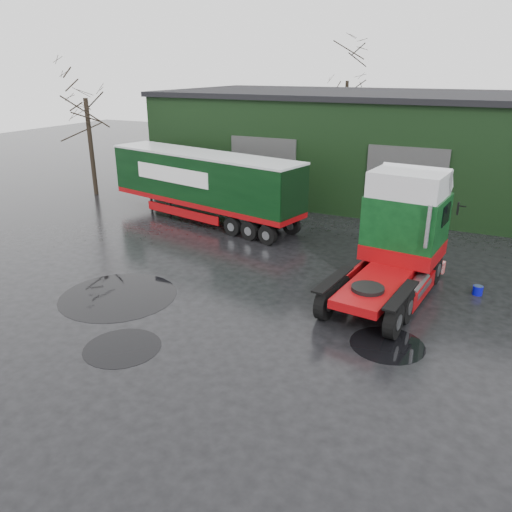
{
  "coord_description": "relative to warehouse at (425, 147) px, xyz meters",
  "views": [
    {
      "loc": [
        6.14,
        -11.86,
        7.74
      ],
      "look_at": [
        -0.81,
        2.38,
        1.7
      ],
      "focal_mm": 35.0,
      "sensor_mm": 36.0,
      "label": 1
    }
  ],
  "objects": [
    {
      "name": "tree_left",
      "position": [
        -19.0,
        -8.0,
        1.09
      ],
      "size": [
        4.4,
        4.4,
        8.5
      ],
      "primitive_type": null,
      "color": "black",
      "rests_on": "ground"
    },
    {
      "name": "warehouse",
      "position": [
        0.0,
        0.0,
        0.0
      ],
      "size": [
        32.4,
        12.4,
        6.3
      ],
      "color": "black",
      "rests_on": "ground"
    },
    {
      "name": "puddle_2",
      "position": [
        -7.45,
        -19.42,
        -3.15
      ],
      "size": [
        4.17,
        4.17,
        0.01
      ],
      "primitive_type": "cylinder",
      "color": "black",
      "rests_on": "ground"
    },
    {
      "name": "tree_back_a",
      "position": [
        -8.0,
        10.0,
        1.59
      ],
      "size": [
        4.4,
        4.4,
        9.5
      ],
      "primitive_type": null,
      "color": "black",
      "rests_on": "ground"
    },
    {
      "name": "trailer_left",
      "position": [
        -9.58,
        -10.0,
        -1.34
      ],
      "size": [
        11.95,
        4.85,
        3.64
      ],
      "primitive_type": null,
      "rotation": [
        0.0,
        0.0,
        1.35
      ],
      "color": "silver",
      "rests_on": "ground"
    },
    {
      "name": "ground",
      "position": [
        -2.0,
        -20.0,
        -3.16
      ],
      "size": [
        100.0,
        100.0,
        0.0
      ],
      "primitive_type": "plane",
      "color": "black"
    },
    {
      "name": "puddle_1",
      "position": [
        2.0,
        -18.57,
        -3.15
      ],
      "size": [
        2.21,
        2.21,
        0.01
      ],
      "primitive_type": "cylinder",
      "color": "black",
      "rests_on": "ground"
    },
    {
      "name": "hero_tractor",
      "position": [
        1.17,
        -15.5,
        -0.99
      ],
      "size": [
        3.72,
        7.26,
        4.33
      ],
      "primitive_type": null,
      "rotation": [
        0.0,
        0.0,
        -0.11
      ],
      "color": "#0A3814",
      "rests_on": "ground"
    },
    {
      "name": "wash_bucket",
      "position": [
        4.17,
        -13.61,
        -2.99
      ],
      "size": [
        0.45,
        0.45,
        0.33
      ],
      "primitive_type": "cylinder",
      "rotation": [
        0.0,
        0.0,
        0.33
      ],
      "color": "#07079C",
      "rests_on": "ground"
    },
    {
      "name": "puddle_0",
      "position": [
        -4.97,
        -22.14,
        -3.15
      ],
      "size": [
        2.28,
        2.28,
        0.01
      ],
      "primitive_type": "cylinder",
      "color": "black",
      "rests_on": "ground"
    }
  ]
}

